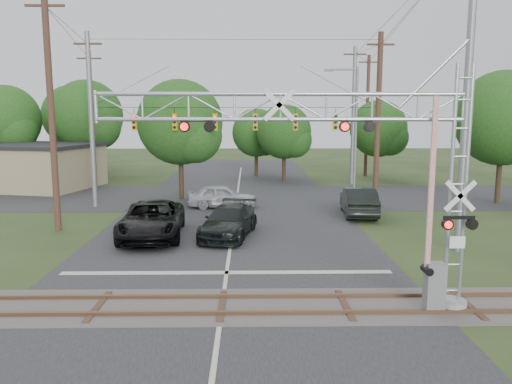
{
  "coord_description": "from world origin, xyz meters",
  "views": [
    {
      "loc": [
        0.86,
        -13.39,
        6.15
      ],
      "look_at": [
        1.19,
        7.5,
        2.92
      ],
      "focal_mm": 35.0,
      "sensor_mm": 36.0,
      "label": 1
    }
  ],
  "objects_px": {
    "traffic_signal_span": "(249,121)",
    "car_dark": "(229,221)",
    "sedan_silver": "(222,196)",
    "streetlight": "(353,124)",
    "commercial_building": "(0,165)",
    "crossing_gantry": "(350,162)",
    "pickup_black": "(152,220)"
  },
  "relations": [
    {
      "from": "traffic_signal_span",
      "to": "car_dark",
      "type": "bearing_deg",
      "value": -97.02
    },
    {
      "from": "car_dark",
      "to": "commercial_building",
      "type": "distance_m",
      "value": 27.31
    },
    {
      "from": "traffic_signal_span",
      "to": "car_dark",
      "type": "height_order",
      "value": "traffic_signal_span"
    },
    {
      "from": "sedan_silver",
      "to": "commercial_building",
      "type": "bearing_deg",
      "value": 61.2
    },
    {
      "from": "pickup_black",
      "to": "sedan_silver",
      "type": "height_order",
      "value": "pickup_black"
    },
    {
      "from": "crossing_gantry",
      "to": "car_dark",
      "type": "xyz_separation_m",
      "value": [
        -4.08,
        9.91,
        -3.97
      ]
    },
    {
      "from": "pickup_black",
      "to": "car_dark",
      "type": "height_order",
      "value": "pickup_black"
    },
    {
      "from": "crossing_gantry",
      "to": "car_dark",
      "type": "relative_size",
      "value": 2.12
    },
    {
      "from": "commercial_building",
      "to": "streetlight",
      "type": "height_order",
      "value": "streetlight"
    },
    {
      "from": "traffic_signal_span",
      "to": "crossing_gantry",
      "type": "bearing_deg",
      "value": -80.6
    },
    {
      "from": "traffic_signal_span",
      "to": "pickup_black",
      "type": "bearing_deg",
      "value": -119.85
    },
    {
      "from": "traffic_signal_span",
      "to": "commercial_building",
      "type": "height_order",
      "value": "traffic_signal_span"
    },
    {
      "from": "car_dark",
      "to": "sedan_silver",
      "type": "relative_size",
      "value": 1.19
    },
    {
      "from": "commercial_building",
      "to": "pickup_black",
      "type": "bearing_deg",
      "value": -35.34
    },
    {
      "from": "traffic_signal_span",
      "to": "sedan_silver",
      "type": "bearing_deg",
      "value": -166.41
    },
    {
      "from": "sedan_silver",
      "to": "streetlight",
      "type": "relative_size",
      "value": 0.47
    },
    {
      "from": "crossing_gantry",
      "to": "pickup_black",
      "type": "xyz_separation_m",
      "value": [
        -7.97,
        9.77,
        -3.85
      ]
    },
    {
      "from": "crossing_gantry",
      "to": "traffic_signal_span",
      "type": "xyz_separation_m",
      "value": [
        -3.04,
        18.36,
        0.99
      ]
    },
    {
      "from": "car_dark",
      "to": "commercial_building",
      "type": "height_order",
      "value": "commercial_building"
    },
    {
      "from": "crossing_gantry",
      "to": "car_dark",
      "type": "bearing_deg",
      "value": 112.4
    },
    {
      "from": "commercial_building",
      "to": "streetlight",
      "type": "xyz_separation_m",
      "value": [
        29.49,
        -4.37,
        3.59
      ]
    },
    {
      "from": "pickup_black",
      "to": "car_dark",
      "type": "xyz_separation_m",
      "value": [
        3.89,
        0.14,
        -0.11
      ]
    },
    {
      "from": "crossing_gantry",
      "to": "streetlight",
      "type": "relative_size",
      "value": 1.18
    },
    {
      "from": "streetlight",
      "to": "commercial_building",
      "type": "bearing_deg",
      "value": 171.58
    },
    {
      "from": "traffic_signal_span",
      "to": "commercial_building",
      "type": "bearing_deg",
      "value": 155.6
    },
    {
      "from": "pickup_black",
      "to": "streetlight",
      "type": "bearing_deg",
      "value": 42.8
    },
    {
      "from": "streetlight",
      "to": "crossing_gantry",
      "type": "bearing_deg",
      "value": -102.0
    },
    {
      "from": "streetlight",
      "to": "sedan_silver",
      "type": "bearing_deg",
      "value": -149.67
    },
    {
      "from": "sedan_silver",
      "to": "streetlight",
      "type": "xyz_separation_m",
      "value": [
        9.87,
        5.77,
        4.7
      ]
    },
    {
      "from": "sedan_silver",
      "to": "crossing_gantry",
      "type": "bearing_deg",
      "value": -166.39
    },
    {
      "from": "crossing_gantry",
      "to": "commercial_building",
      "type": "height_order",
      "value": "crossing_gantry"
    },
    {
      "from": "traffic_signal_span",
      "to": "car_dark",
      "type": "distance_m",
      "value": 9.86
    }
  ]
}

